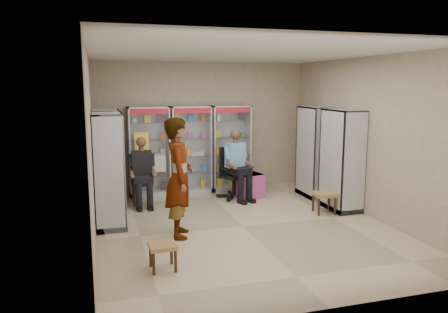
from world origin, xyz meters
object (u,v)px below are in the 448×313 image
object	(u,v)px
wooden_chair	(142,182)
woven_stool_a	(324,203)
cabinet_right_far	(315,152)
office_chair	(234,173)
cabinet_left_near	(109,170)
seated_shopkeeper	(235,166)
woven_stool_b	(163,257)
cabinet_back_left	(149,151)
standing_man	(179,178)
cabinet_back_mid	(191,150)
pink_trunk	(248,185)
cabinet_right_near	(342,160)
cabinet_left_far	(107,160)
cabinet_back_right	(230,148)

from	to	relation	value
wooden_chair	woven_stool_a	size ratio (longest dim) A/B	2.32
cabinet_right_far	office_chair	bearing A→B (deg)	79.63
cabinet_right_far	cabinet_left_near	distance (m)	4.55
wooden_chair	office_chair	world-z (taller)	office_chair
seated_shopkeeper	woven_stool_b	bearing A→B (deg)	-138.80
cabinet_back_left	standing_man	xyz separation A→B (m)	(0.15, -2.89, -0.02)
cabinet_left_near	woven_stool_b	world-z (taller)	cabinet_left_near
cabinet_back_mid	office_chair	bearing A→B (deg)	-45.37
cabinet_back_mid	pink_trunk	bearing A→B (deg)	-36.11
cabinet_back_left	office_chair	world-z (taller)	cabinet_back_left
seated_shopkeeper	office_chair	bearing A→B (deg)	73.32
cabinet_back_mid	cabinet_right_near	size ratio (longest dim) A/B	1.00
cabinet_right_far	seated_shopkeeper	bearing A→B (deg)	81.19
cabinet_right_near	woven_stool_a	distance (m)	0.93
office_chair	woven_stool_a	bearing A→B (deg)	-66.46
cabinet_back_left	cabinet_right_near	bearing A→B (deg)	-32.28
cabinet_back_left	cabinet_left_far	world-z (taller)	same
pink_trunk	standing_man	distance (m)	2.92
standing_man	cabinet_right_near	bearing A→B (deg)	-68.11
cabinet_left_near	pink_trunk	bearing A→B (deg)	111.91
cabinet_left_far	pink_trunk	xyz separation A→B (m)	(3.01, 0.11, -0.73)
cabinet_left_near	woven_stool_b	bearing A→B (deg)	15.85
cabinet_back_mid	cabinet_left_near	world-z (taller)	same
cabinet_back_mid	cabinet_left_far	xyz separation A→B (m)	(-1.88, -0.93, 0.00)
cabinet_left_far	cabinet_right_far	bearing A→B (deg)	87.43
woven_stool_b	pink_trunk	bearing A→B (deg)	54.19
cabinet_left_far	woven_stool_a	world-z (taller)	cabinet_left_far
office_chair	cabinet_back_mid	bearing A→B (deg)	117.95
cabinet_back_left	seated_shopkeeper	bearing A→B (deg)	-26.08
cabinet_back_right	pink_trunk	bearing A→B (deg)	-77.93
standing_man	seated_shopkeeper	bearing A→B (deg)	-27.26
office_chair	woven_stool_b	xyz separation A→B (m)	(-2.07, -3.35, -0.38)
cabinet_right_near	standing_man	xyz separation A→B (m)	(-3.38, -0.66, -0.02)
cabinet_back_left	woven_stool_a	world-z (taller)	cabinet_back_left
cabinet_back_right	wooden_chair	bearing A→B (deg)	-161.25
cabinet_back_left	cabinet_right_far	size ratio (longest dim) A/B	1.00
cabinet_left_near	woven_stool_a	size ratio (longest dim) A/B	4.94
cabinet_back_mid	wooden_chair	distance (m)	1.50
woven_stool_b	cabinet_back_mid	bearing A→B (deg)	72.89
wooden_chair	pink_trunk	world-z (taller)	wooden_chair
cabinet_left_near	wooden_chair	bearing A→B (deg)	152.39
cabinet_right_near	woven_stool_b	bearing A→B (deg)	116.48
cabinet_back_right	pink_trunk	world-z (taller)	cabinet_back_right
cabinet_back_mid	standing_man	bearing A→B (deg)	-105.54
cabinet_right_far	standing_man	bearing A→B (deg)	117.52
office_chair	woven_stool_b	world-z (taller)	office_chair
office_chair	pink_trunk	size ratio (longest dim) A/B	2.05
cabinet_back_left	cabinet_left_near	xyz separation A→B (m)	(-0.93, -2.03, 0.00)
cabinet_left_far	seated_shopkeeper	bearing A→B (deg)	91.65
woven_stool_b	cabinet_back_right	bearing A→B (deg)	61.78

